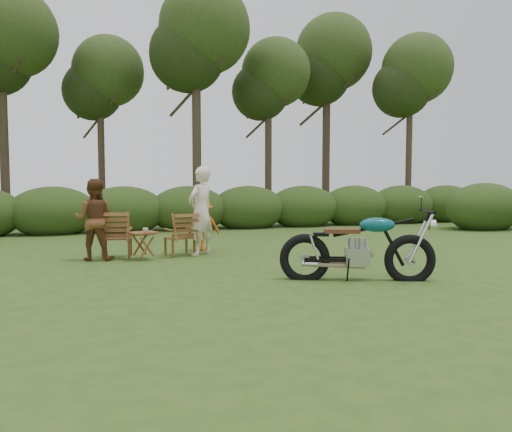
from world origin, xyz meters
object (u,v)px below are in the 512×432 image
object	(u,v)px
motorcycle	(357,280)
lawn_chair_right	(180,255)
child	(204,251)
side_table	(143,246)
cup	(145,230)
adult_b	(95,260)
lawn_chair_left	(117,257)
adult_a	(201,255)

from	to	relation	value
motorcycle	lawn_chair_right	world-z (taller)	motorcycle
child	motorcycle	bearing A→B (deg)	105.39
side_table	cup	distance (m)	0.32
adult_b	side_table	bearing A→B (deg)	-178.98
motorcycle	lawn_chair_left	distance (m)	4.95
side_table	adult_b	distance (m)	0.98
adult_a	adult_b	xyz separation A→B (m)	(-2.11, 0.02, 0.00)
adult_b	child	bearing A→B (deg)	-149.58
lawn_chair_right	child	distance (m)	0.80
motorcycle	lawn_chair_left	xyz separation A→B (m)	(-3.36, 3.64, 0.00)
adult_a	child	world-z (taller)	adult_a
cup	adult_a	xyz separation A→B (m)	(1.17, 0.28, -0.59)
motorcycle	lawn_chair_right	bearing A→B (deg)	144.27
child	lawn_chair_right	bearing A→B (deg)	32.55
cup	adult_a	distance (m)	1.34
adult_b	lawn_chair_right	bearing A→B (deg)	-160.65
lawn_chair_right	adult_b	distance (m)	1.68
motorcycle	child	xyz separation A→B (m)	(-1.49, 3.97, 0.00)
adult_b	adult_a	bearing A→B (deg)	-163.78
lawn_chair_left	lawn_chair_right	bearing A→B (deg)	-176.40
side_table	adult_a	distance (m)	1.26
motorcycle	cup	world-z (taller)	motorcycle
motorcycle	adult_b	distance (m)	5.10
lawn_chair_left	side_table	bearing A→B (deg)	144.53
side_table	cup	size ratio (longest dim) A/B	5.03
lawn_chair_left	adult_a	xyz separation A→B (m)	(1.68, -0.25, 0.00)
adult_a	adult_b	world-z (taller)	adult_a
motorcycle	cup	distance (m)	4.26
lawn_chair_left	adult_a	distance (m)	1.69
lawn_chair_right	lawn_chair_left	bearing A→B (deg)	-19.54
side_table	adult_a	bearing A→B (deg)	11.07
motorcycle	cup	xyz separation A→B (m)	(-2.86, 3.11, 0.59)
lawn_chair_left	child	xyz separation A→B (m)	(1.87, 0.34, 0.00)
side_table	adult_b	world-z (taller)	adult_b
side_table	adult_b	size ratio (longest dim) A/B	0.34
lawn_chair_right	child	bearing A→B (deg)	-154.90
lawn_chair_right	cup	xyz separation A→B (m)	(-0.74, -0.38, 0.59)
lawn_chair_left	child	size ratio (longest dim) A/B	0.83
lawn_chair_left	adult_b	bearing A→B (deg)	38.31
lawn_chair_left	adult_a	bearing A→B (deg)	-177.83
side_table	adult_a	xyz separation A→B (m)	(1.21, 0.24, -0.27)
lawn_chair_left	child	world-z (taller)	child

